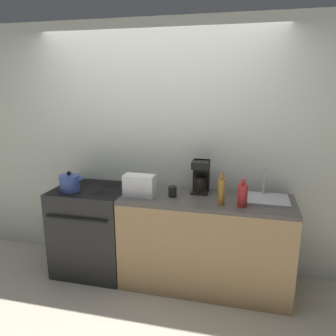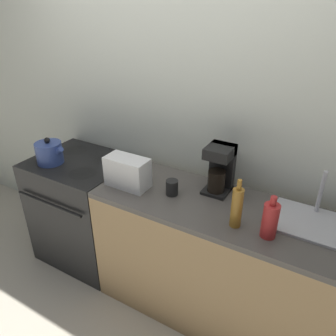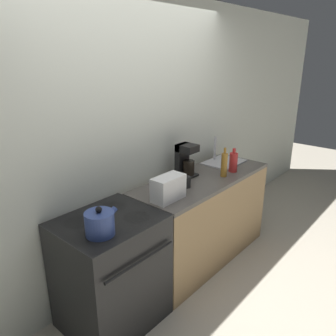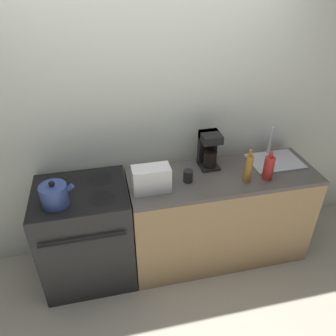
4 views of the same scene
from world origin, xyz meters
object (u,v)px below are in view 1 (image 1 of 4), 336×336
(stove, at_px, (94,228))
(coffee_maker, at_px, (201,176))
(kettle, at_px, (70,183))
(bottle_red, at_px, (243,195))
(cup_black, at_px, (172,192))
(toaster, at_px, (139,185))
(bottle_amber, at_px, (221,191))

(stove, relative_size, coffee_maker, 2.85)
(kettle, xyz_separation_m, bottle_red, (1.69, -0.03, 0.02))
(stove, relative_size, cup_black, 9.01)
(cup_black, bearing_deg, toaster, -170.48)
(coffee_maker, relative_size, bottle_amber, 1.09)
(toaster, height_order, bottle_amber, bottle_amber)
(stove, distance_m, coffee_maker, 1.28)
(stove, bearing_deg, kettle, -142.02)
(stove, height_order, toaster, toaster)
(stove, xyz_separation_m, cup_black, (0.87, -0.05, 0.50))
(kettle, xyz_separation_m, toaster, (0.72, 0.02, 0.02))
(kettle, xyz_separation_m, coffee_maker, (1.28, 0.28, 0.08))
(bottle_red, xyz_separation_m, bottle_amber, (-0.18, -0.00, 0.02))
(bottle_red, bearing_deg, kettle, 178.93)
(bottle_amber, bearing_deg, coffee_maker, 126.54)
(toaster, height_order, coffee_maker, coffee_maker)
(stove, height_order, bottle_amber, bottle_amber)
(bottle_amber, bearing_deg, stove, 173.17)
(bottle_red, bearing_deg, bottle_amber, -179.42)
(cup_black, bearing_deg, stove, 176.44)
(toaster, bearing_deg, kettle, -178.38)
(coffee_maker, xyz_separation_m, bottle_amber, (0.23, -0.31, -0.04))
(coffee_maker, bearing_deg, cup_black, -139.80)
(stove, relative_size, bottle_amber, 3.12)
(toaster, bearing_deg, bottle_red, -3.09)
(stove, bearing_deg, toaster, -10.78)
(bottle_red, relative_size, cup_black, 2.44)
(kettle, bearing_deg, coffee_maker, 12.17)
(toaster, xyz_separation_m, coffee_maker, (0.55, 0.25, 0.06))
(toaster, distance_m, bottle_amber, 0.78)
(toaster, relative_size, coffee_maker, 0.91)
(bottle_amber, bearing_deg, kettle, 178.73)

